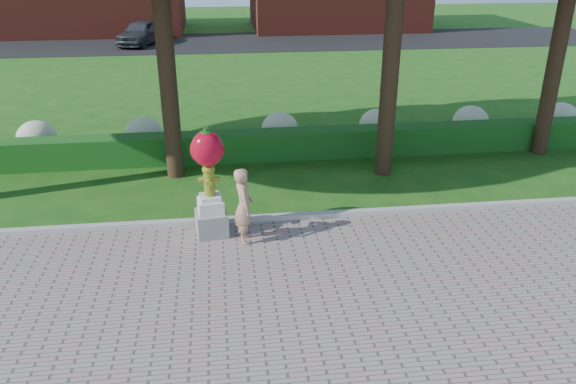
{
  "coord_description": "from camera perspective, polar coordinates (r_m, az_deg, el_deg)",
  "views": [
    {
      "loc": [
        -0.77,
        -8.05,
        5.62
      ],
      "look_at": [
        0.37,
        1.0,
        1.58
      ],
      "focal_mm": 35.0,
      "sensor_mm": 36.0,
      "label": 1
    }
  ],
  "objects": [
    {
      "name": "lawn_hedge",
      "position": [
        15.95,
        -4.01,
        4.71
      ],
      "size": [
        24.0,
        0.7,
        0.8
      ],
      "primitive_type": "cube",
      "color": "#174B15",
      "rests_on": "ground"
    },
    {
      "name": "woman",
      "position": [
        11.24,
        -4.53,
        -1.4
      ],
      "size": [
        0.44,
        0.62,
        1.59
      ],
      "primitive_type": "imported",
      "rotation": [
        0.0,
        0.0,
        1.67
      ],
      "color": "tan",
      "rests_on": "walkway"
    },
    {
      "name": "parked_car",
      "position": [
        36.27,
        -14.67,
        15.42
      ],
      "size": [
        3.07,
        4.61,
        1.46
      ],
      "primitive_type": "imported",
      "rotation": [
        0.0,
        0.0,
        -0.35
      ],
      "color": "#3B3C42",
      "rests_on": "street"
    },
    {
      "name": "curb",
      "position": [
        12.39,
        -2.85,
        -2.74
      ],
      "size": [
        40.0,
        0.18,
        0.15
      ],
      "primitive_type": "cube",
      "color": "#ADADA5",
      "rests_on": "ground"
    },
    {
      "name": "hydrangea_row",
      "position": [
        16.89,
        -2.29,
        6.39
      ],
      "size": [
        20.1,
        1.1,
        0.99
      ],
      "color": "beige",
      "rests_on": "ground"
    },
    {
      "name": "ground",
      "position": [
        9.85,
        -1.43,
        -10.92
      ],
      "size": [
        100.0,
        100.0,
        0.0
      ],
      "primitive_type": "plane",
      "color": "#185014",
      "rests_on": "ground"
    },
    {
      "name": "hydrant_sculpture",
      "position": [
        11.42,
        -8.02,
        1.23
      ],
      "size": [
        0.71,
        0.71,
        2.32
      ],
      "rotation": [
        0.0,
        0.0,
        0.14
      ],
      "color": "gray",
      "rests_on": "walkway"
    },
    {
      "name": "street",
      "position": [
        36.5,
        -6.07,
        14.91
      ],
      "size": [
        50.0,
        8.0,
        0.02
      ],
      "primitive_type": "cube",
      "color": "black",
      "rests_on": "ground"
    }
  ]
}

